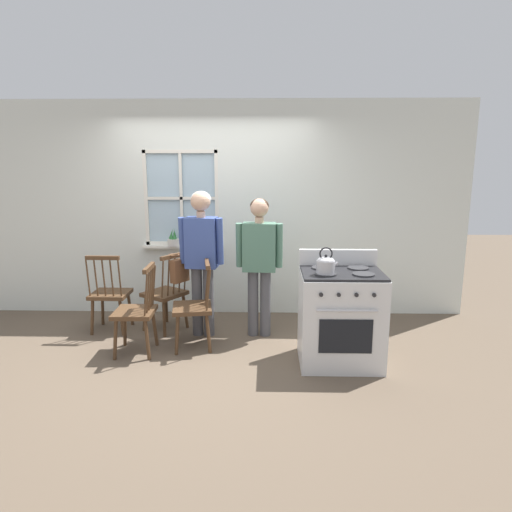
{
  "coord_description": "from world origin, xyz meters",
  "views": [
    {
      "loc": [
        0.67,
        -4.37,
        1.96
      ],
      "look_at": [
        0.56,
        0.22,
        1.0
      ],
      "focal_mm": 32.0,
      "sensor_mm": 36.0,
      "label": 1
    }
  ],
  "objects_px": {
    "chair_near_wall": "(110,295)",
    "potted_plant": "(173,240)",
    "chair_center_cluster": "(137,312)",
    "kettle": "(326,264)",
    "handbag": "(179,270)",
    "person_teen_center": "(259,254)",
    "chair_by_window": "(166,294)",
    "chair_near_stove": "(194,308)",
    "stove": "(340,316)",
    "person_elderly_left": "(202,249)"
  },
  "relations": [
    {
      "from": "chair_by_window",
      "to": "stove",
      "type": "distance_m",
      "value": 2.08
    },
    {
      "from": "chair_center_cluster",
      "to": "handbag",
      "type": "xyz_separation_m",
      "value": [
        0.35,
        0.54,
        0.32
      ]
    },
    {
      "from": "chair_center_cluster",
      "to": "person_elderly_left",
      "type": "height_order",
      "value": "person_elderly_left"
    },
    {
      "from": "person_teen_center",
      "to": "stove",
      "type": "height_order",
      "value": "person_teen_center"
    },
    {
      "from": "chair_center_cluster",
      "to": "stove",
      "type": "bearing_deg",
      "value": 83.7
    },
    {
      "from": "handbag",
      "to": "chair_near_stove",
      "type": "bearing_deg",
      "value": -59.95
    },
    {
      "from": "chair_center_cluster",
      "to": "chair_by_window",
      "type": "bearing_deg",
      "value": 165.55
    },
    {
      "from": "chair_near_wall",
      "to": "person_teen_center",
      "type": "bearing_deg",
      "value": 177.72
    },
    {
      "from": "chair_near_stove",
      "to": "potted_plant",
      "type": "distance_m",
      "value": 1.29
    },
    {
      "from": "person_teen_center",
      "to": "stove",
      "type": "xyz_separation_m",
      "value": [
        0.81,
        -0.7,
        -0.47
      ]
    },
    {
      "from": "person_teen_center",
      "to": "kettle",
      "type": "bearing_deg",
      "value": -50.27
    },
    {
      "from": "potted_plant",
      "to": "handbag",
      "type": "distance_m",
      "value": 0.78
    },
    {
      "from": "chair_by_window",
      "to": "potted_plant",
      "type": "xyz_separation_m",
      "value": [
        -0.01,
        0.59,
        0.54
      ]
    },
    {
      "from": "chair_near_stove",
      "to": "kettle",
      "type": "xyz_separation_m",
      "value": [
        1.31,
        -0.47,
        0.59
      ]
    },
    {
      "from": "chair_by_window",
      "to": "person_elderly_left",
      "type": "bearing_deg",
      "value": 104.87
    },
    {
      "from": "chair_by_window",
      "to": "stove",
      "type": "height_order",
      "value": "stove"
    },
    {
      "from": "chair_near_stove",
      "to": "person_elderly_left",
      "type": "height_order",
      "value": "person_elderly_left"
    },
    {
      "from": "chair_center_cluster",
      "to": "potted_plant",
      "type": "relative_size",
      "value": 4.16
    },
    {
      "from": "chair_by_window",
      "to": "chair_near_stove",
      "type": "bearing_deg",
      "value": 72.9
    },
    {
      "from": "chair_near_wall",
      "to": "potted_plant",
      "type": "height_order",
      "value": "potted_plant"
    },
    {
      "from": "stove",
      "to": "kettle",
      "type": "xyz_separation_m",
      "value": [
        -0.18,
        -0.13,
        0.55
      ]
    },
    {
      "from": "chair_by_window",
      "to": "chair_near_stove",
      "type": "relative_size",
      "value": 1.0
    },
    {
      "from": "chair_center_cluster",
      "to": "handbag",
      "type": "bearing_deg",
      "value": 145.45
    },
    {
      "from": "person_elderly_left",
      "to": "potted_plant",
      "type": "distance_m",
      "value": 0.88
    },
    {
      "from": "person_teen_center",
      "to": "handbag",
      "type": "height_order",
      "value": "person_teen_center"
    },
    {
      "from": "chair_by_window",
      "to": "chair_near_stove",
      "type": "height_order",
      "value": "same"
    },
    {
      "from": "stove",
      "to": "handbag",
      "type": "distance_m",
      "value": 1.87
    },
    {
      "from": "chair_by_window",
      "to": "person_teen_center",
      "type": "bearing_deg",
      "value": 116.24
    },
    {
      "from": "person_teen_center",
      "to": "stove",
      "type": "relative_size",
      "value": 1.44
    },
    {
      "from": "chair_center_cluster",
      "to": "kettle",
      "type": "height_order",
      "value": "kettle"
    },
    {
      "from": "chair_near_stove",
      "to": "person_teen_center",
      "type": "bearing_deg",
      "value": 108.43
    },
    {
      "from": "person_teen_center",
      "to": "handbag",
      "type": "bearing_deg",
      "value": -178.2
    },
    {
      "from": "chair_by_window",
      "to": "person_teen_center",
      "type": "height_order",
      "value": "person_teen_center"
    },
    {
      "from": "person_elderly_left",
      "to": "handbag",
      "type": "bearing_deg",
      "value": -179.25
    },
    {
      "from": "chair_near_wall",
      "to": "stove",
      "type": "xyz_separation_m",
      "value": [
        2.54,
        -0.8,
        0.04
      ]
    },
    {
      "from": "kettle",
      "to": "chair_center_cluster",
      "type": "bearing_deg",
      "value": 170.65
    },
    {
      "from": "person_elderly_left",
      "to": "handbag",
      "type": "xyz_separation_m",
      "value": [
        -0.26,
        0.03,
        -0.25
      ]
    },
    {
      "from": "chair_near_wall",
      "to": "handbag",
      "type": "relative_size",
      "value": 3.03
    },
    {
      "from": "handbag",
      "to": "chair_center_cluster",
      "type": "bearing_deg",
      "value": -123.2
    },
    {
      "from": "chair_center_cluster",
      "to": "handbag",
      "type": "distance_m",
      "value": 0.72
    },
    {
      "from": "chair_center_cluster",
      "to": "stove",
      "type": "height_order",
      "value": "stove"
    },
    {
      "from": "chair_center_cluster",
      "to": "person_elderly_left",
      "type": "relative_size",
      "value": 0.57
    },
    {
      "from": "chair_by_window",
      "to": "potted_plant",
      "type": "height_order",
      "value": "potted_plant"
    },
    {
      "from": "chair_center_cluster",
      "to": "stove",
      "type": "relative_size",
      "value": 0.86
    },
    {
      "from": "chair_near_stove",
      "to": "stove",
      "type": "relative_size",
      "value": 0.86
    },
    {
      "from": "potted_plant",
      "to": "kettle",
      "type": "bearing_deg",
      "value": -41.99
    },
    {
      "from": "chair_center_cluster",
      "to": "kettle",
      "type": "distance_m",
      "value": 1.99
    },
    {
      "from": "chair_near_wall",
      "to": "potted_plant",
      "type": "relative_size",
      "value": 4.16
    },
    {
      "from": "chair_by_window",
      "to": "stove",
      "type": "bearing_deg",
      "value": 99.75
    },
    {
      "from": "person_teen_center",
      "to": "person_elderly_left",
      "type": "bearing_deg",
      "value": -176.25
    }
  ]
}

